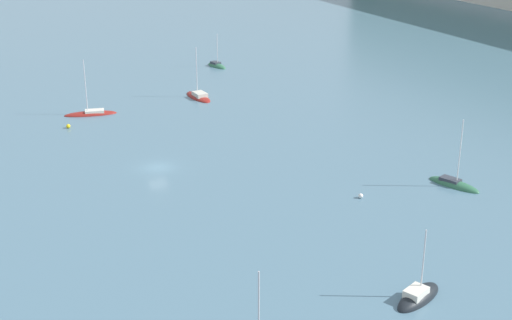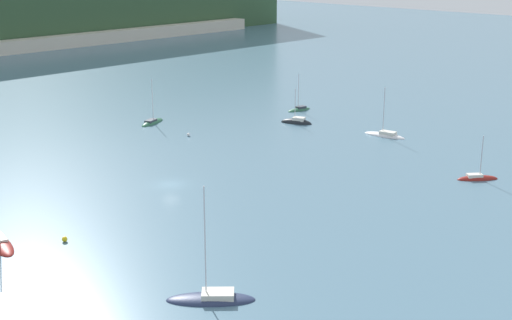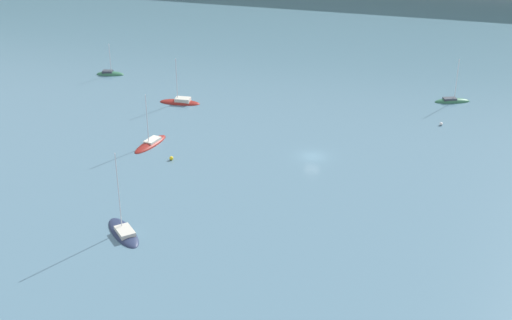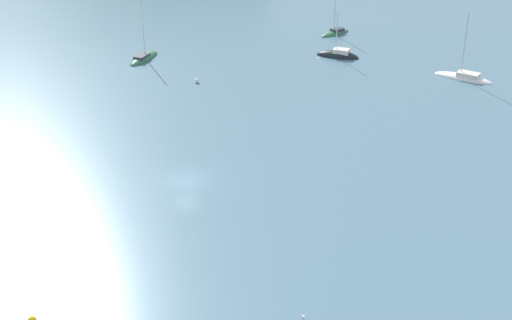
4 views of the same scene
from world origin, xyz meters
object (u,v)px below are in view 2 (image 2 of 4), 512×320
(sailboat_2, at_px, (212,299))
(sailboat_3, at_px, (152,123))
(sailboat_5, at_px, (385,135))
(mooring_buoy_0, at_px, (65,239))
(sailboat_7, at_px, (297,123))
(mooring_buoy_1, at_px, (188,135))
(sailboat_8, at_px, (299,110))
(sailboat_0, at_px, (477,179))

(sailboat_2, distance_m, sailboat_3, 76.68)
(sailboat_2, height_order, sailboat_3, sailboat_2)
(sailboat_3, bearing_deg, sailboat_2, -143.26)
(sailboat_5, relative_size, mooring_buoy_0, 14.70)
(sailboat_3, relative_size, sailboat_5, 0.99)
(sailboat_7, bearing_deg, mooring_buoy_1, 47.33)
(sailboat_8, bearing_deg, sailboat_0, 80.21)
(sailboat_0, bearing_deg, sailboat_8, 110.64)
(sailboat_8, xyz_separation_m, mooring_buoy_0, (-74.27, -26.72, 0.23))
(sailboat_3, relative_size, mooring_buoy_1, 16.20)
(sailboat_2, xyz_separation_m, sailboat_7, (62.71, 43.01, -0.02))
(sailboat_3, xyz_separation_m, sailboat_8, (29.55, -13.51, 0.03))
(sailboat_3, bearing_deg, sailboat_0, -99.13)
(sailboat_0, bearing_deg, sailboat_7, 118.99)
(sailboat_7, relative_size, mooring_buoy_0, 11.90)
(sailboat_2, relative_size, sailboat_5, 1.29)
(mooring_buoy_0, bearing_deg, sailboat_7, 16.66)
(sailboat_5, bearing_deg, sailboat_7, 3.40)
(sailboat_0, xyz_separation_m, mooring_buoy_0, (-56.59, 24.10, 0.25))
(sailboat_3, distance_m, sailboat_8, 32.49)
(sailboat_0, distance_m, mooring_buoy_1, 53.08)
(sailboat_2, height_order, sailboat_5, sailboat_2)
(sailboat_7, bearing_deg, sailboat_2, 101.39)
(sailboat_5, distance_m, sailboat_7, 18.96)
(sailboat_5, bearing_deg, mooring_buoy_1, 36.11)
(sailboat_2, bearing_deg, mooring_buoy_0, -39.41)
(sailboat_7, height_order, mooring_buoy_0, sailboat_7)
(sailboat_0, relative_size, sailboat_3, 0.77)
(sailboat_2, relative_size, sailboat_8, 1.48)
(sailboat_7, bearing_deg, mooring_buoy_0, 83.61)
(sailboat_0, bearing_deg, mooring_buoy_0, -163.25)
(sailboat_2, height_order, mooring_buoy_0, sailboat_2)
(sailboat_0, height_order, sailboat_2, sailboat_2)
(sailboat_3, height_order, mooring_buoy_0, sailboat_3)
(mooring_buoy_0, bearing_deg, sailboat_3, 41.98)
(sailboat_5, height_order, sailboat_7, sailboat_5)
(sailboat_3, bearing_deg, mooring_buoy_0, -157.61)
(sailboat_3, distance_m, mooring_buoy_0, 60.16)
(sailboat_7, height_order, sailboat_8, sailboat_8)
(sailboat_2, relative_size, sailboat_3, 1.30)
(sailboat_8, height_order, mooring_buoy_0, sailboat_8)
(sailboat_0, height_order, sailboat_5, sailboat_5)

